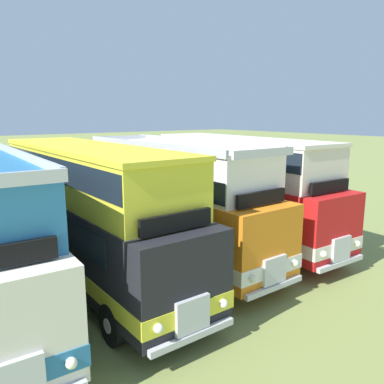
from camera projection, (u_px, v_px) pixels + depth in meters
The scene contains 3 objects.
bus_seventh_in_row at pixel (91, 208), 12.63m from camera, with size 2.64×10.77×4.49m.
bus_eighth_in_row at pixel (175, 198), 14.77m from camera, with size 2.65×9.86×4.52m.
bus_ninth_in_row at pixel (240, 185), 16.73m from camera, with size 3.07×10.11×4.49m.
Camera 1 is at (1.96, -11.59, 5.45)m, focal length 36.55 mm.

